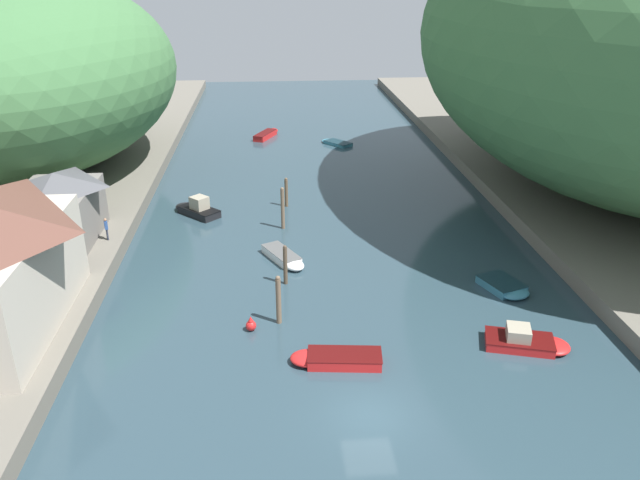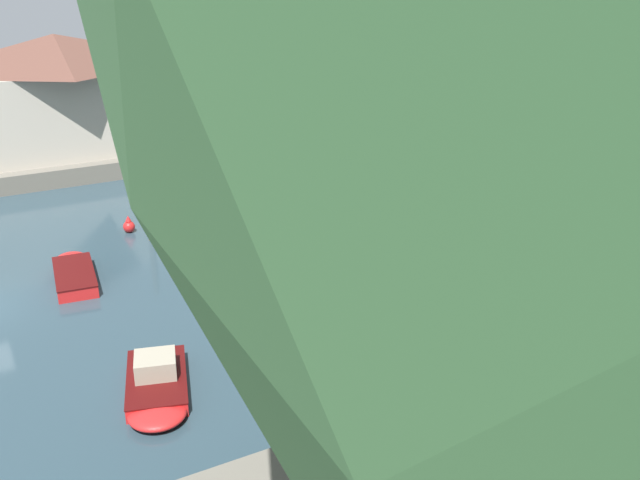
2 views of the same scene
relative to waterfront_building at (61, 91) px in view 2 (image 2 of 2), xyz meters
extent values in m
plane|color=#283D47|center=(20.57, 22.16, -5.19)|extent=(130.00, 130.00, 0.00)
cube|color=#666056|center=(-5.86, 22.16, -4.60)|extent=(22.00, 120.00, 1.18)
cube|color=#B2A899|center=(0.00, 0.00, -1.23)|extent=(8.22, 12.68, 5.56)
pyramid|color=brown|center=(0.00, 0.00, 2.65)|extent=(8.88, 13.69, 2.21)
cube|color=slate|center=(0.64, 12.57, -2.07)|extent=(5.18, 6.89, 3.88)
pyramid|color=#4C4C51|center=(0.64, 12.57, 0.45)|extent=(5.60, 7.44, 1.15)
cube|color=teal|center=(31.31, 4.29, -4.93)|extent=(2.93, 3.36, 0.53)
ellipsoid|color=teal|center=(31.79, 2.97, -4.93)|extent=(2.34, 2.00, 0.53)
cube|color=#132A33|center=(31.31, 4.29, -4.65)|extent=(2.99, 3.42, 0.03)
cube|color=white|center=(16.78, 10.00, -4.89)|extent=(2.94, 3.93, 0.60)
ellipsoid|color=white|center=(17.61, 8.35, -4.89)|extent=(2.04, 2.26, 0.60)
cube|color=#525252|center=(16.78, 10.00, -4.58)|extent=(2.99, 4.01, 0.03)
cube|color=red|center=(19.86, -3.42, -4.90)|extent=(4.10, 2.11, 0.57)
ellipsoid|color=red|center=(17.90, -3.20, -4.90)|extent=(2.13, 1.81, 0.57)
cube|color=#450A0A|center=(19.86, -3.42, -4.60)|extent=(4.18, 2.15, 0.03)
cube|color=black|center=(9.93, 19.35, -4.88)|extent=(3.87, 3.88, 0.62)
ellipsoid|color=black|center=(8.62, 20.67, -4.88)|extent=(2.49, 2.49, 0.62)
cube|color=black|center=(9.93, 19.35, -4.56)|extent=(3.94, 3.96, 0.03)
cube|color=#9E937F|center=(10.01, 19.27, -4.02)|extent=(1.79, 1.79, 1.10)
cube|color=red|center=(29.90, -2.57, -4.94)|extent=(4.09, 2.92, 0.51)
ellipsoid|color=red|center=(31.67, -3.08, -4.94)|extent=(2.29, 2.32, 0.51)
cube|color=#450A0A|center=(29.90, -2.57, -4.67)|extent=(4.17, 2.98, 0.03)
cube|color=#9E937F|center=(29.79, -2.54, -4.32)|extent=(1.62, 1.69, 0.72)
cylinder|color=brown|center=(16.42, 1.09, -3.71)|extent=(0.32, 0.32, 2.96)
sphere|color=brown|center=(16.42, 1.09, -2.17)|extent=(0.28, 0.28, 0.28)
cylinder|color=#4C3D2D|center=(16.97, 6.11, -3.86)|extent=(0.28, 0.28, 2.67)
sphere|color=#4C3D2D|center=(16.97, 6.11, -2.47)|extent=(0.25, 0.25, 0.25)
cylinder|color=brown|center=(17.06, 15.85, -3.52)|extent=(0.30, 0.30, 3.35)
sphere|color=brown|center=(17.06, 15.85, -1.78)|extent=(0.27, 0.27, 0.27)
cylinder|color=brown|center=(17.51, 20.95, -3.94)|extent=(0.29, 0.29, 2.49)
sphere|color=brown|center=(17.51, 20.95, -2.64)|extent=(0.26, 0.26, 0.26)
sphere|color=red|center=(14.74, 0.36, -4.88)|extent=(0.63, 0.63, 0.63)
cone|color=red|center=(14.74, 0.36, -4.40)|extent=(0.31, 0.31, 0.31)
cylinder|color=#282D3D|center=(4.05, 11.82, -3.58)|extent=(0.13, 0.13, 0.85)
cylinder|color=#282D3D|center=(3.99, 11.99, -3.58)|extent=(0.13, 0.13, 0.85)
cube|color=navy|center=(4.02, 11.90, -2.85)|extent=(0.33, 0.43, 0.62)
sphere|color=#9E7051|center=(4.02, 11.90, -2.43)|extent=(0.22, 0.22, 0.22)
cylinder|color=#282D3D|center=(2.96, 6.58, -3.58)|extent=(0.13, 0.13, 0.85)
cylinder|color=#282D3D|center=(2.94, 6.76, -3.58)|extent=(0.13, 0.13, 0.85)
cube|color=navy|center=(2.95, 6.67, -2.85)|extent=(0.27, 0.40, 0.62)
sphere|color=beige|center=(2.95, 6.67, -2.43)|extent=(0.22, 0.22, 0.22)
camera|label=1|loc=(16.24, -31.44, 14.57)|focal=35.00mm
camera|label=2|loc=(50.89, -7.52, 8.86)|focal=40.00mm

